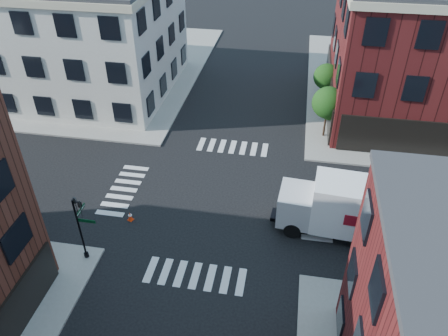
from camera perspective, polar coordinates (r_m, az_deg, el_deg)
ground at (r=31.17m, az=-0.88°, el=-4.17°), size 120.00×120.00×0.00m
sidewalk_nw at (r=55.03m, az=-19.08°, el=12.59°), size 30.00×30.00×0.15m
building_nw at (r=48.20m, az=-20.79°, el=16.04°), size 22.00×16.00×11.00m
tree_near at (r=37.56m, az=13.51°, el=8.08°), size 2.69×2.69×4.49m
tree_far at (r=43.10m, az=13.30°, el=11.38°), size 2.43×2.43×4.07m
signal_pole at (r=26.52m, az=-18.24°, el=-6.75°), size 1.29×1.24×4.60m
box_truck at (r=28.40m, az=16.29°, el=-5.14°), size 8.99×3.31×4.00m
traffic_cone at (r=30.05m, az=-12.15°, el=-6.20°), size 0.45×0.45×0.64m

